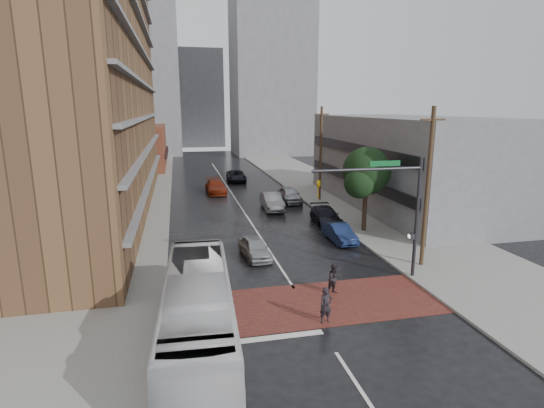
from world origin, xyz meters
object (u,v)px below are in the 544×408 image
car_travel_c (216,187)px  car_parked_far (290,195)px  car_travel_a (255,248)px  car_travel_b (272,201)px  pedestrian_b (334,279)px  pedestrian_a (326,305)px  transit_bus (198,312)px  car_parked_near (340,233)px  car_parked_mid (326,216)px  suv_travel (236,176)px

car_travel_c → car_parked_far: (7.26, -6.58, 0.04)m
car_parked_far → car_travel_a: bearing=-113.1°
car_travel_a → car_travel_b: (4.12, 13.17, 0.13)m
car_travel_a → car_travel_c: 22.61m
pedestrian_b → pedestrian_a: bearing=-134.2°
transit_bus → car_parked_near: (11.11, 12.40, -0.95)m
pedestrian_b → car_parked_mid: pedestrian_b is taller
suv_travel → car_parked_far: size_ratio=1.13×
car_parked_mid → transit_bus: bearing=-120.2°
car_travel_a → car_parked_far: 17.36m
transit_bus → car_parked_mid: 21.01m
suv_travel → car_parked_mid: (4.65, -23.20, -0.04)m
car_travel_c → car_parked_mid: bearing=-64.7°
car_travel_b → suv_travel: 17.08m
car_parked_near → pedestrian_a: bearing=-116.1°
car_travel_b → suv_travel: bearing=95.7°
pedestrian_b → car_parked_far: bearing=64.6°
car_parked_near → suv_travel: bearing=96.1°
pedestrian_b → car_travel_c: bearing=80.8°
suv_travel → car_parked_mid: size_ratio=1.10×
transit_bus → pedestrian_b: size_ratio=6.95×
car_travel_a → car_parked_far: (6.67, 16.02, 0.13)m
pedestrian_a → car_travel_c: pedestrian_a is taller
suv_travel → car_parked_mid: suv_travel is taller
car_travel_a → suv_travel: 30.34m
pedestrian_b → car_travel_b: size_ratio=0.34×
transit_bus → pedestrian_b: bearing=30.0°
pedestrian_b → car_parked_mid: 14.24m
car_travel_a → car_parked_far: car_parked_far is taller
suv_travel → car_parked_mid: bearing=-75.4°
car_travel_c → car_parked_mid: car_travel_c is taller
car_travel_c → suv_travel: size_ratio=0.98×
pedestrian_b → car_travel_a: (-3.18, 6.56, -0.15)m
car_travel_c → car_parked_near: car_travel_c is taller
car_parked_far → car_travel_c: bearing=137.3°
suv_travel → car_parked_near: (3.96, -28.17, -0.08)m
car_parked_mid → suv_travel: bearing=105.3°
pedestrian_b → car_travel_c: size_ratio=0.32×
transit_bus → car_travel_b: (8.38, 23.53, -0.81)m
suv_travel → car_parked_near: bearing=-78.7°
pedestrian_a → pedestrian_b: size_ratio=1.04×
transit_bus → car_travel_b: transit_bus is taller
car_travel_b → transit_bus: bearing=-108.0°
transit_bus → car_parked_far: (10.93, 26.39, -0.81)m
transit_bus → pedestrian_a: bearing=11.6°
transit_bus → car_travel_c: size_ratio=2.19×
car_travel_b → suv_travel: size_ratio=0.92×
car_travel_b → suv_travel: car_travel_b is taller
pedestrian_a → car_travel_c: size_ratio=0.33×
transit_bus → pedestrian_b: 8.40m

